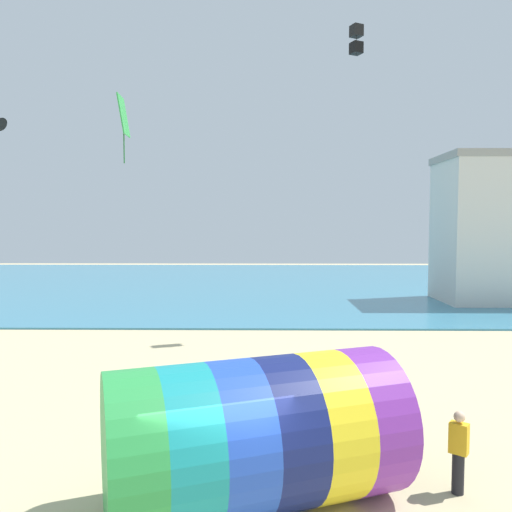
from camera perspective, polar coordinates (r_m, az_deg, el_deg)
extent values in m
cube|color=teal|center=(45.72, -0.12, -3.14)|extent=(120.00, 40.00, 0.10)
cylinder|color=green|center=(9.70, -14.10, -20.95)|extent=(1.87, 3.04, 2.90)
cylinder|color=teal|center=(9.81, -8.35, -20.57)|extent=(1.87, 3.04, 2.90)
cylinder|color=blue|center=(10.01, -2.82, -20.02)|extent=(1.87, 3.04, 2.90)
cylinder|color=navy|center=(10.29, 2.42, -19.33)|extent=(1.87, 3.04, 2.90)
cylinder|color=yellow|center=(10.65, 7.30, -18.56)|extent=(1.87, 3.04, 2.90)
cylinder|color=purple|center=(11.07, 11.79, -17.72)|extent=(1.87, 3.04, 2.90)
cylinder|color=black|center=(11.31, 13.98, -17.27)|extent=(0.98, 2.52, 2.67)
cylinder|color=black|center=(11.78, 22.08, -22.02)|extent=(0.24, 0.24, 0.84)
cube|color=yellow|center=(11.48, 22.18, -18.72)|extent=(0.42, 0.39, 0.63)
sphere|color=beige|center=(11.32, 22.23, -16.63)|extent=(0.23, 0.23, 0.23)
cube|color=black|center=(26.87, 11.41, 23.91)|extent=(0.68, 0.68, 0.54)
cube|color=black|center=(26.60, 11.38, 22.26)|extent=(0.68, 0.68, 0.54)
cylinder|color=black|center=(26.74, 11.39, 23.09)|extent=(0.02, 0.02, 1.45)
cube|color=green|center=(13.18, -14.90, 15.25)|extent=(0.21, 0.68, 0.97)
cylinder|color=#1E642A|center=(13.06, -14.85, 12.35)|extent=(0.03, 0.03, 0.98)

